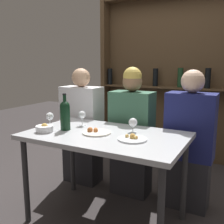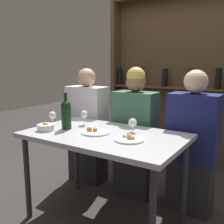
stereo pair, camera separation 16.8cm
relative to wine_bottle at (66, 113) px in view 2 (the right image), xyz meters
The scene contains 13 objects.
ground_plane 0.92m from the wine_bottle, ahead, with size 10.00×10.00×0.00m, color #332D2D.
dining_table 0.40m from the wine_bottle, ahead, with size 1.21×0.73×0.73m.
wine_rack_wall 1.79m from the wine_bottle, 78.81° to the left, with size 1.87×0.21×2.32m.
wine_bottle is the anchor object (origin of this frame).
wine_glass_0 0.18m from the wine_bottle, behind, with size 0.07×0.07×0.12m.
wine_glass_1 0.55m from the wine_bottle, 20.43° to the left, with size 0.07×0.07×0.11m.
wine_glass_2 0.19m from the wine_bottle, 79.03° to the left, with size 0.06×0.06×0.13m.
food_plate_0 0.30m from the wine_bottle, ahead, with size 0.22×0.22×0.05m.
food_plate_1 0.60m from the wine_bottle, ahead, with size 0.21×0.21×0.05m.
snack_bowl 0.19m from the wine_bottle, 129.56° to the right, with size 0.14×0.14×0.07m.
seated_person_left 0.69m from the wine_bottle, 112.46° to the left, with size 0.42×0.22×1.21m.
seated_person_center 0.72m from the wine_bottle, 60.30° to the left, with size 0.40×0.22×1.22m.
seated_person_right 1.08m from the wine_bottle, 33.60° to the left, with size 0.40×0.22×1.21m.
Camera 2 is at (1.10, -1.60, 1.26)m, focal length 42.00 mm.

